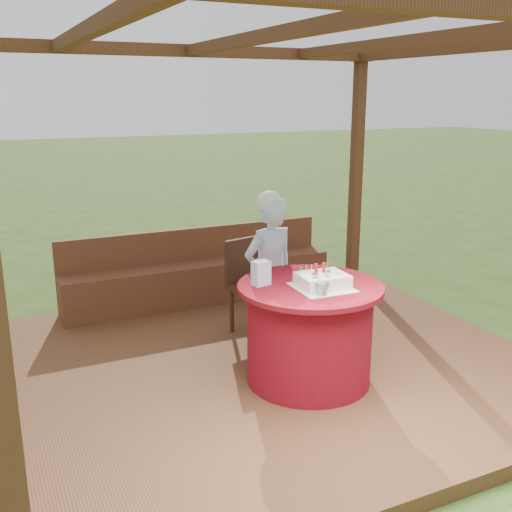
{
  "coord_description": "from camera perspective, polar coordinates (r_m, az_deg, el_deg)",
  "views": [
    {
      "loc": [
        -2.12,
        -4.26,
        2.36
      ],
      "look_at": [
        0.0,
        0.25,
        1.0
      ],
      "focal_mm": 42.0,
      "sensor_mm": 36.0,
      "label": 1
    }
  ],
  "objects": [
    {
      "name": "ground",
      "position": [
        5.32,
        1.17,
        -11.11
      ],
      "size": [
        60.0,
        60.0,
        0.0
      ],
      "primitive_type": "plane",
      "color": "#31501A",
      "rests_on": "ground"
    },
    {
      "name": "pergola",
      "position": [
        4.76,
        1.33,
        15.81
      ],
      "size": [
        4.5,
        4.0,
        2.72
      ],
      "color": "brown",
      "rests_on": "deck"
    },
    {
      "name": "drinking_glass",
      "position": [
        4.4,
        6.31,
        -3.19
      ],
      "size": [
        0.12,
        0.12,
        0.1
      ],
      "primitive_type": "imported",
      "rotation": [
        0.0,
        0.0,
        0.11
      ],
      "color": "white",
      "rests_on": "table"
    },
    {
      "name": "birthday_cake",
      "position": [
        4.57,
        6.34,
        -2.36
      ],
      "size": [
        0.43,
        0.43,
        0.18
      ],
      "color": "white",
      "rests_on": "table"
    },
    {
      "name": "deck",
      "position": [
        5.29,
        1.17,
        -10.53
      ],
      "size": [
        4.5,
        4.0,
        0.12
      ],
      "primitive_type": "cube",
      "color": "brown",
      "rests_on": "ground"
    },
    {
      "name": "gift_bag",
      "position": [
        4.6,
        0.49,
        -1.64
      ],
      "size": [
        0.15,
        0.11,
        0.19
      ],
      "primitive_type": "cube",
      "rotation": [
        0.0,
        0.0,
        0.21
      ],
      "color": "#EC98D8",
      "rests_on": "table"
    },
    {
      "name": "table",
      "position": [
        4.79,
        5.08,
        -7.25
      ],
      "size": [
        1.14,
        1.14,
        0.81
      ],
      "color": "maroon",
      "rests_on": "deck"
    },
    {
      "name": "elderly_woman",
      "position": [
        5.23,
        1.26,
        -1.6
      ],
      "size": [
        0.57,
        0.43,
        1.45
      ],
      "color": "#98C6E2",
      "rests_on": "deck"
    },
    {
      "name": "bench",
      "position": [
        6.65,
        -5.4,
        -2.1
      ],
      "size": [
        3.0,
        0.42,
        0.8
      ],
      "color": "brown",
      "rests_on": "deck"
    },
    {
      "name": "chair",
      "position": [
        5.72,
        -0.25,
        -2.34
      ],
      "size": [
        0.55,
        0.55,
        0.91
      ],
      "color": "#3B1F12",
      "rests_on": "deck"
    }
  ]
}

